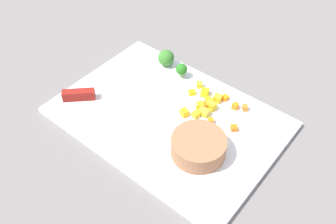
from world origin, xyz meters
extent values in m
plane|color=slate|center=(0.00, 0.00, 0.00)|extent=(4.00, 4.00, 0.00)
cube|color=white|center=(0.00, 0.00, 0.01)|extent=(0.46, 0.32, 0.01)
cylinder|color=#9A6543|center=(0.11, -0.04, 0.03)|extent=(0.10, 0.10, 0.04)
cube|color=silver|center=(-0.03, 0.06, 0.01)|extent=(0.14, 0.14, 0.00)
cube|color=maroon|center=(-0.18, -0.08, 0.02)|extent=(0.06, 0.06, 0.02)
cube|color=orange|center=(0.05, 0.07, 0.02)|extent=(0.01, 0.01, 0.01)
cube|color=orange|center=(0.08, 0.04, 0.02)|extent=(0.02, 0.02, 0.01)
cube|color=orange|center=(0.12, 0.12, 0.02)|extent=(0.02, 0.02, 0.01)
cube|color=orange|center=(0.13, 0.05, 0.02)|extent=(0.02, 0.02, 0.01)
cube|color=orange|center=(0.10, 0.11, 0.02)|extent=(0.01, 0.01, 0.01)
cube|color=orange|center=(0.07, 0.12, 0.02)|extent=(0.01, 0.01, 0.01)
cube|color=yellow|center=(0.02, 0.10, 0.02)|extent=(0.02, 0.02, 0.02)
cube|color=yellow|center=(0.04, 0.06, 0.02)|extent=(0.02, 0.02, 0.02)
cube|color=yellow|center=(0.06, 0.07, 0.02)|extent=(0.02, 0.02, 0.02)
cube|color=yellow|center=(0.06, 0.10, 0.02)|extent=(0.02, 0.02, 0.02)
cube|color=yellow|center=(0.05, 0.03, 0.02)|extent=(0.02, 0.02, 0.01)
cube|color=yellow|center=(0.00, 0.08, 0.02)|extent=(0.02, 0.02, 0.01)
cube|color=yellow|center=(0.00, 0.11, 0.02)|extent=(0.02, 0.02, 0.01)
cube|color=yellow|center=(0.04, 0.08, 0.02)|extent=(0.02, 0.02, 0.01)
cube|color=yellow|center=(0.03, 0.02, 0.02)|extent=(0.02, 0.02, 0.01)
cube|color=yellow|center=(0.06, 0.05, 0.02)|extent=(0.02, 0.02, 0.01)
cylinder|color=#96B155|center=(-0.11, 0.13, 0.02)|extent=(0.01, 0.01, 0.01)
sphere|color=#367429|center=(-0.11, 0.13, 0.03)|extent=(0.04, 0.04, 0.04)
cylinder|color=#96AD69|center=(-0.05, 0.12, 0.02)|extent=(0.01, 0.01, 0.01)
sphere|color=#256F1E|center=(-0.05, 0.12, 0.03)|extent=(0.03, 0.03, 0.03)
camera|label=1|loc=(0.34, -0.42, 0.57)|focal=39.65mm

